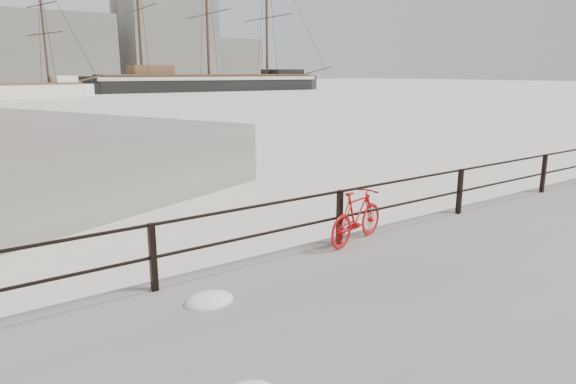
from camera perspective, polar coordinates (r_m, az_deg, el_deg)
ground at (r=12.14m, az=17.67°, el=-3.73°), size 400.00×400.00×0.00m
guardrail at (r=11.84m, az=18.53°, el=0.05°), size 28.00×0.10×1.00m
bicycle at (r=9.42m, az=7.66°, el=-2.69°), size 1.64×0.66×0.99m
barque_black at (r=97.12m, az=-8.71°, el=11.03°), size 55.06×20.81×31.04m
schooner_mid at (r=78.72m, az=-29.09°, el=9.08°), size 28.94×16.53×19.74m
industrial_west at (r=149.83m, az=-25.35°, el=14.11°), size 32.00×18.00×18.00m
industrial_mid at (r=165.14m, az=-13.39°, el=15.83°), size 26.00×20.00×24.00m
industrial_east at (r=179.58m, az=-6.96°, el=14.24°), size 20.00×16.00×14.00m
smokestack at (r=166.07m, az=-18.66°, el=18.96°), size 2.80×2.80×44.00m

